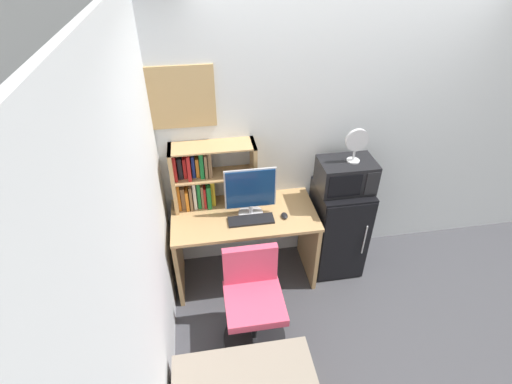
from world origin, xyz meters
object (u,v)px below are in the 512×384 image
object	(u,v)px
keyboard	(251,220)
wall_corkboard	(170,98)
hutch_bookshelf	(203,177)
monitor	(250,192)
mini_fridge	(337,228)
microwave	(346,175)
desk_fan	(356,143)
desk_chair	(253,305)
computer_mouse	(284,216)

from	to	relation	value
keyboard	wall_corkboard	distance (m)	1.19
hutch_bookshelf	monitor	world-z (taller)	hutch_bookshelf
hutch_bookshelf	wall_corkboard	size ratio (longest dim) A/B	1.04
keyboard	monitor	bearing A→B (deg)	83.21
hutch_bookshelf	mini_fridge	bearing A→B (deg)	-8.38
microwave	desk_fan	xyz separation A→B (m)	(0.04, -0.01, 0.32)
mini_fridge	desk_chair	size ratio (longest dim) A/B	1.09
hutch_bookshelf	microwave	size ratio (longest dim) A/B	1.51
hutch_bookshelf	computer_mouse	bearing A→B (deg)	-24.45
hutch_bookshelf	desk_fan	world-z (taller)	desk_fan
hutch_bookshelf	mini_fridge	size ratio (longest dim) A/B	0.77
desk_fan	desk_chair	bearing A→B (deg)	-144.74
monitor	microwave	distance (m)	0.85
desk_fan	desk_chair	size ratio (longest dim) A/B	0.35
keyboard	microwave	bearing A→B (deg)	8.70
microwave	desk_chair	size ratio (longest dim) A/B	0.56
monitor	wall_corkboard	distance (m)	0.99
monitor	wall_corkboard	world-z (taller)	wall_corkboard
hutch_bookshelf	computer_mouse	xyz separation A→B (m)	(0.67, -0.31, -0.28)
computer_mouse	wall_corkboard	world-z (taller)	wall_corkboard
mini_fridge	microwave	bearing A→B (deg)	89.76
desk_fan	wall_corkboard	size ratio (longest dim) A/B	0.44
monitor	desk_chair	distance (m)	0.92
microwave	hutch_bookshelf	bearing A→B (deg)	171.75
desk_fan	hutch_bookshelf	bearing A→B (deg)	171.76
mini_fridge	hutch_bookshelf	bearing A→B (deg)	171.62
mini_fridge	microwave	distance (m)	0.61
computer_mouse	desk_chair	world-z (taller)	desk_chair
keyboard	desk_chair	distance (m)	0.70
keyboard	desk_fan	size ratio (longest dim) A/B	1.29
computer_mouse	mini_fridge	bearing A→B (deg)	12.28
monitor	desk_fan	xyz separation A→B (m)	(0.89, 0.03, 0.38)
keyboard	computer_mouse	xyz separation A→B (m)	(0.30, 0.01, 0.01)
computer_mouse	desk_chair	size ratio (longest dim) A/B	0.10
microwave	wall_corkboard	bearing A→B (deg)	169.13
mini_fridge	microwave	xyz separation A→B (m)	(0.00, 0.00, 0.61)
computer_mouse	desk_fan	xyz separation A→B (m)	(0.61, 0.12, 0.60)
microwave	desk_fan	bearing A→B (deg)	-7.99
keyboard	wall_corkboard	size ratio (longest dim) A/B	0.57
desk_chair	wall_corkboard	distance (m)	1.76
wall_corkboard	microwave	bearing A→B (deg)	-10.87
desk_chair	hutch_bookshelf	bearing A→B (deg)	109.36
monitor	desk_fan	size ratio (longest dim) A/B	1.51
keyboard	desk_fan	world-z (taller)	desk_fan
desk_fan	desk_chair	distance (m)	1.56
hutch_bookshelf	desk_chair	distance (m)	1.16
mini_fridge	computer_mouse	bearing A→B (deg)	-167.72
hutch_bookshelf	keyboard	bearing A→B (deg)	-39.57
wall_corkboard	hutch_bookshelf	bearing A→B (deg)	-26.49
microwave	wall_corkboard	xyz separation A→B (m)	(-1.43, 0.27, 0.68)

